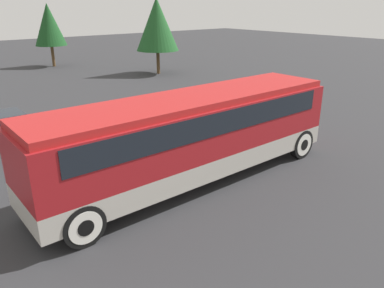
% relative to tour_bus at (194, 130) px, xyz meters
% --- Properties ---
extents(ground_plane, '(120.00, 120.00, 0.00)m').
position_rel_tour_bus_xyz_m(ground_plane, '(-0.10, -0.00, -1.81)').
color(ground_plane, '#2D2D30').
extents(tour_bus, '(11.11, 2.63, 2.98)m').
position_rel_tour_bus_xyz_m(tour_bus, '(0.00, 0.00, 0.00)').
color(tour_bus, '#B7B2A8').
rests_on(tour_bus, ground_plane).
extents(parked_car_near, '(4.70, 1.79, 1.41)m').
position_rel_tour_bus_xyz_m(parked_car_near, '(1.65, 4.88, -1.12)').
color(parked_car_near, '#7A6B5B').
rests_on(parked_car_near, ground_plane).
extents(tree_left, '(2.89, 2.89, 5.80)m').
position_rel_tour_bus_xyz_m(tree_left, '(5.43, 27.85, 2.06)').
color(tree_left, brown).
rests_on(tree_left, ground_plane).
extents(tree_center, '(3.57, 3.57, 6.25)m').
position_rel_tour_bus_xyz_m(tree_center, '(11.02, 18.12, 2.29)').
color(tree_center, brown).
rests_on(tree_center, ground_plane).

